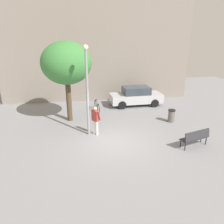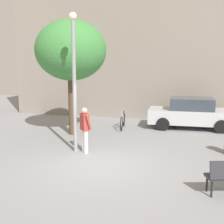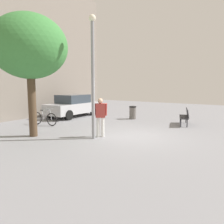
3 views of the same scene
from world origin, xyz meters
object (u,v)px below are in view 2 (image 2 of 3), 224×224
(plaza_tree, at_px, (71,51))
(parked_car_silver, at_px, (191,113))
(lamppost, at_px, (74,74))
(person_by_lamppost, at_px, (85,127))
(bicycle_silver, at_px, (123,121))

(plaza_tree, bearing_deg, parked_car_silver, 26.74)
(lamppost, distance_m, person_by_lamppost, 1.92)
(plaza_tree, relative_size, bicycle_silver, 2.85)
(plaza_tree, height_order, parked_car_silver, plaza_tree)
(bicycle_silver, xyz_separation_m, parked_car_silver, (3.31, 0.95, 0.39))
(plaza_tree, relative_size, parked_car_silver, 1.21)
(bicycle_silver, bearing_deg, parked_car_silver, 15.97)
(lamppost, distance_m, bicycle_silver, 4.93)
(person_by_lamppost, bearing_deg, lamppost, 170.61)
(person_by_lamppost, height_order, parked_car_silver, person_by_lamppost)
(person_by_lamppost, height_order, plaza_tree, plaza_tree)
(person_by_lamppost, xyz_separation_m, bicycle_silver, (0.47, 4.24, -0.58))
(lamppost, bearing_deg, bicycle_silver, 78.26)
(plaza_tree, bearing_deg, bicycle_silver, 40.87)
(lamppost, relative_size, person_by_lamppost, 2.98)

